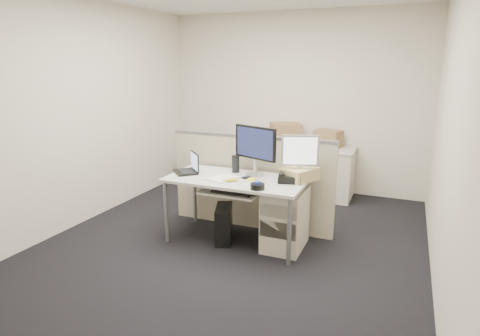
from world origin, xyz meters
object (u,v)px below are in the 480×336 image
at_px(monitor_main, 255,151).
at_px(desk_phone, 290,179).
at_px(laptop, 185,163).
at_px(desk, 236,184).

height_order(monitor_main, desk_phone, monitor_main).
bearing_deg(laptop, monitor_main, 60.06).
bearing_deg(desk_phone, monitor_main, 153.67).
xyz_separation_m(monitor_main, laptop, (-0.77, -0.20, -0.16)).
height_order(laptop, desk_phone, laptop).
relative_size(desk, monitor_main, 2.72).
xyz_separation_m(desk, laptop, (-0.62, -0.02, 0.18)).
xyz_separation_m(monitor_main, desk_phone, (0.43, -0.10, -0.24)).
relative_size(desk, desk_phone, 6.32).
bearing_deg(laptop, desk, 47.35).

